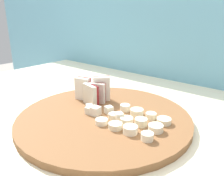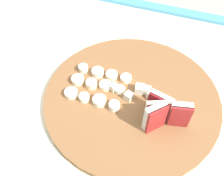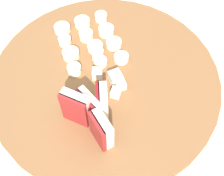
{
  "view_description": "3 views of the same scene",
  "coord_description": "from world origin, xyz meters",
  "px_view_note": "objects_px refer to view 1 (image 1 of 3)",
  "views": [
    {
      "loc": [
        0.3,
        -0.35,
        1.17
      ],
      "look_at": [
        -0.03,
        0.04,
        1.0
      ],
      "focal_mm": 36.42,
      "sensor_mm": 36.0,
      "label": 1
    },
    {
      "loc": [
        -0.09,
        0.32,
        1.36
      ],
      "look_at": [
        0.02,
        0.02,
        0.98
      ],
      "focal_mm": 38.42,
      "sensor_mm": 36.0,
      "label": 2
    },
    {
      "loc": [
        -0.29,
        0.07,
        1.35
      ],
      "look_at": [
        -0.04,
        -0.0,
        0.95
      ],
      "focal_mm": 46.47,
      "sensor_mm": 36.0,
      "label": 3
    }
  ],
  "objects_px": {
    "apple_wedge_fan": "(93,91)",
    "banana_slice_rows": "(135,121)",
    "apple_dice_pile": "(100,111)",
    "cutting_board": "(106,117)"
  },
  "relations": [
    {
      "from": "apple_wedge_fan",
      "to": "banana_slice_rows",
      "type": "xyz_separation_m",
      "value": [
        0.15,
        -0.03,
        -0.02
      ]
    },
    {
      "from": "apple_wedge_fan",
      "to": "banana_slice_rows",
      "type": "bearing_deg",
      "value": -12.36
    },
    {
      "from": "banana_slice_rows",
      "to": "apple_dice_pile",
      "type": "bearing_deg",
      "value": -170.82
    },
    {
      "from": "cutting_board",
      "to": "apple_dice_pile",
      "type": "xyz_separation_m",
      "value": [
        -0.01,
        -0.01,
        0.02
      ]
    },
    {
      "from": "cutting_board",
      "to": "apple_wedge_fan",
      "type": "bearing_deg",
      "value": 153.86
    },
    {
      "from": "apple_dice_pile",
      "to": "cutting_board",
      "type": "bearing_deg",
      "value": 60.06
    },
    {
      "from": "cutting_board",
      "to": "banana_slice_rows",
      "type": "xyz_separation_m",
      "value": [
        0.08,
        0.0,
        0.01
      ]
    },
    {
      "from": "apple_dice_pile",
      "to": "banana_slice_rows",
      "type": "xyz_separation_m",
      "value": [
        0.09,
        0.01,
        -0.0
      ]
    },
    {
      "from": "apple_wedge_fan",
      "to": "banana_slice_rows",
      "type": "distance_m",
      "value": 0.16
    },
    {
      "from": "cutting_board",
      "to": "apple_dice_pile",
      "type": "relative_size",
      "value": 3.67
    }
  ]
}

